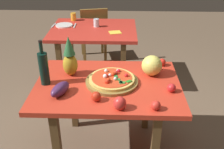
{
  "coord_description": "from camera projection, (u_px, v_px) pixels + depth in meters",
  "views": [
    {
      "loc": [
        0.1,
        -1.84,
        1.83
      ],
      "look_at": [
        0.03,
        0.06,
        0.8
      ],
      "focal_mm": 42.21,
      "sensor_mm": 36.0,
      "label": 1
    }
  ],
  "objects": [
    {
      "name": "tomato_at_corner",
      "position": [
        171.0,
        88.0,
        2.01
      ],
      "size": [
        0.07,
        0.07,
        0.07
      ],
      "primitive_type": "sphere",
      "color": "red",
      "rests_on": "display_table"
    },
    {
      "name": "fork_utensil",
      "position": [
        54.0,
        25.0,
        3.44
      ],
      "size": [
        0.03,
        0.18,
        0.01
      ],
      "primitive_type": "cube",
      "rotation": [
        0.0,
        0.0,
        -0.09
      ],
      "color": "silver",
      "rests_on": "background_table"
    },
    {
      "name": "dinner_plate",
      "position": [
        64.0,
        25.0,
        3.44
      ],
      "size": [
        0.22,
        0.22,
        0.02
      ],
      "primitive_type": "cylinder",
      "color": "white",
      "rests_on": "background_table"
    },
    {
      "name": "knife_utensil",
      "position": [
        75.0,
        26.0,
        3.43
      ],
      "size": [
        0.02,
        0.18,
        0.01
      ],
      "primitive_type": "cube",
      "rotation": [
        0.0,
        0.0,
        0.02
      ],
      "color": "silver",
      "rests_on": "background_table"
    },
    {
      "name": "background_table",
      "position": [
        94.0,
        36.0,
        3.39
      ],
      "size": [
        1.08,
        0.87,
        0.75
      ],
      "color": "brown",
      "rests_on": "ground_plane"
    },
    {
      "name": "drinking_glass_water",
      "position": [
        96.0,
        23.0,
        3.38
      ],
      "size": [
        0.07,
        0.07,
        0.1
      ],
      "primitive_type": "cylinder",
      "color": "silver",
      "rests_on": "background_table"
    },
    {
      "name": "pineapple_left",
      "position": [
        70.0,
        58.0,
        2.19
      ],
      "size": [
        0.12,
        0.12,
        0.35
      ],
      "color": "#B08E22",
      "rests_on": "display_table"
    },
    {
      "name": "drinking_glass_juice",
      "position": [
        73.0,
        17.0,
        3.62
      ],
      "size": [
        0.07,
        0.07,
        0.11
      ],
      "primitive_type": "cylinder",
      "color": "gold",
      "rests_on": "background_table"
    },
    {
      "name": "eggplant",
      "position": [
        60.0,
        89.0,
        1.97
      ],
      "size": [
        0.16,
        0.22,
        0.09
      ],
      "primitive_type": "ellipsoid",
      "rotation": [
        0.0,
        0.0,
        1.15
      ],
      "color": "#47244D",
      "rests_on": "display_table"
    },
    {
      "name": "napkin_folded",
      "position": [
        115.0,
        32.0,
        3.21
      ],
      "size": [
        0.17,
        0.15,
        0.01
      ],
      "primitive_type": "cube",
      "rotation": [
        0.0,
        0.0,
        0.26
      ],
      "color": "yellow",
      "rests_on": "background_table"
    },
    {
      "name": "pizza_board",
      "position": [
        112.0,
        81.0,
        2.14
      ],
      "size": [
        0.43,
        0.43,
        0.02
      ],
      "primitive_type": "cylinder",
      "color": "olive",
      "rests_on": "display_table"
    },
    {
      "name": "wine_bottle",
      "position": [
        44.0,
        68.0,
        2.07
      ],
      "size": [
        0.08,
        0.08,
        0.37
      ],
      "color": "black",
      "rests_on": "display_table"
    },
    {
      "name": "tomato_beside_pepper",
      "position": [
        156.0,
        105.0,
        1.81
      ],
      "size": [
        0.07,
        0.07,
        0.07
      ],
      "primitive_type": "sphere",
      "color": "red",
      "rests_on": "display_table"
    },
    {
      "name": "melon",
      "position": [
        152.0,
        66.0,
        2.23
      ],
      "size": [
        0.17,
        0.17,
        0.17
      ],
      "primitive_type": "sphere",
      "color": "#DFD45F",
      "rests_on": "display_table"
    },
    {
      "name": "pizza",
      "position": [
        112.0,
        78.0,
        2.13
      ],
      "size": [
        0.37,
        0.37,
        0.06
      ],
      "color": "#D9B757",
      "rests_on": "pizza_board"
    },
    {
      "name": "tomato_near_board",
      "position": [
        162.0,
        62.0,
        2.41
      ],
      "size": [
        0.07,
        0.07,
        0.07
      ],
      "primitive_type": "sphere",
      "color": "red",
      "rests_on": "display_table"
    },
    {
      "name": "tomato_by_bottle",
      "position": [
        96.0,
        96.0,
        1.9
      ],
      "size": [
        0.07,
        0.07,
        0.07
      ],
      "primitive_type": "sphere",
      "color": "red",
      "rests_on": "display_table"
    },
    {
      "name": "display_table",
      "position": [
        108.0,
        93.0,
        2.19
      ],
      "size": [
        1.18,
        0.84,
        0.75
      ],
      "color": "brown",
      "rests_on": "ground_plane"
    },
    {
      "name": "dining_chair",
      "position": [
        94.0,
        31.0,
        4.05
      ],
      "size": [
        0.48,
        0.48,
        0.85
      ],
      "rotation": [
        0.0,
        0.0,
        3.36
      ],
      "color": "olive",
      "rests_on": "ground_plane"
    },
    {
      "name": "bell_pepper",
      "position": [
        120.0,
        103.0,
        1.81
      ],
      "size": [
        0.09,
        0.09,
        0.1
      ],
      "primitive_type": "ellipsoid",
      "color": "red",
      "rests_on": "display_table"
    }
  ]
}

